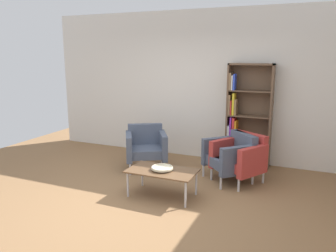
% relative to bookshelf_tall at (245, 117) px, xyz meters
% --- Properties ---
extents(ground_plane, '(8.32, 8.32, 0.00)m').
position_rel_bookshelf_tall_xyz_m(ground_plane, '(-1.02, -2.25, -0.93)').
color(ground_plane, olive).
extents(plaster_back_panel, '(6.40, 0.12, 2.90)m').
position_rel_bookshelf_tall_xyz_m(plaster_back_panel, '(-1.02, 0.21, 0.52)').
color(plaster_back_panel, silver).
rests_on(plaster_back_panel, ground_plane).
extents(bookshelf_tall, '(0.80, 0.30, 1.90)m').
position_rel_bookshelf_tall_xyz_m(bookshelf_tall, '(0.00, 0.00, 0.00)').
color(bookshelf_tall, brown).
rests_on(bookshelf_tall, ground_plane).
extents(coffee_table_low, '(1.00, 0.56, 0.40)m').
position_rel_bookshelf_tall_xyz_m(coffee_table_low, '(-0.82, -1.91, -0.56)').
color(coffee_table_low, brown).
rests_on(coffee_table_low, ground_plane).
extents(decorative_bowl, '(0.32, 0.32, 0.05)m').
position_rel_bookshelf_tall_xyz_m(decorative_bowl, '(-0.82, -1.91, -0.49)').
color(decorative_bowl, beige).
rests_on(decorative_bowl, coffee_table_low).
extents(armchair_spare_guest, '(0.94, 0.91, 0.78)m').
position_rel_bookshelf_tall_xyz_m(armchair_spare_guest, '(-1.61, -0.88, -0.51)').
color(armchair_spare_guest, '#4C566B').
rests_on(armchair_spare_guest, ground_plane).
extents(armchair_near_window, '(0.95, 0.95, 0.78)m').
position_rel_bookshelf_tall_xyz_m(armchair_near_window, '(-0.03, -0.87, -0.51)').
color(armchair_near_window, '#4C566B').
rests_on(armchair_near_window, ground_plane).
extents(armchair_corner_red, '(0.94, 0.91, 0.78)m').
position_rel_bookshelf_tall_xyz_m(armchair_corner_red, '(0.12, -0.85, -0.51)').
color(armchair_corner_red, '#B73833').
rests_on(armchair_corner_red, ground_plane).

